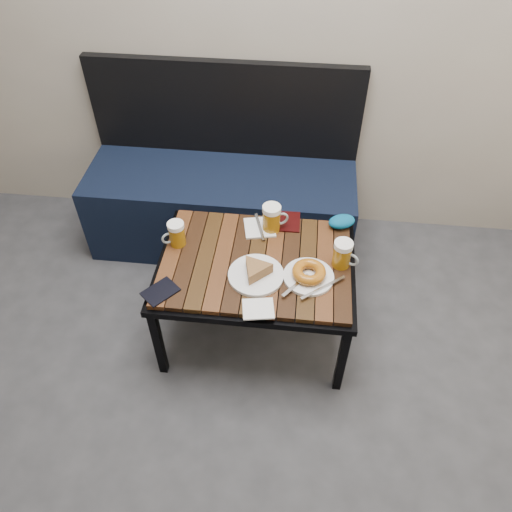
# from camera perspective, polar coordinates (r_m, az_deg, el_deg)

# --- Properties ---
(bench) EXTENTS (1.40, 0.50, 0.95)m
(bench) POSITION_cam_1_polar(r_m,az_deg,el_deg) (2.74, -3.85, 6.50)
(bench) COLOR black
(bench) RESTS_ON ground
(cafe_table) EXTENTS (0.84, 0.62, 0.47)m
(cafe_table) POSITION_cam_1_polar(r_m,az_deg,el_deg) (2.14, 0.00, -1.35)
(cafe_table) COLOR black
(cafe_table) RESTS_ON ground
(beer_mug_left) EXTENTS (0.11, 0.09, 0.12)m
(beer_mug_left) POSITION_cam_1_polar(r_m,az_deg,el_deg) (2.17, -9.10, 2.52)
(beer_mug_left) COLOR #9E650C
(beer_mug_left) RESTS_ON cafe_table
(beer_mug_centre) EXTENTS (0.13, 0.10, 0.13)m
(beer_mug_centre) POSITION_cam_1_polar(r_m,az_deg,el_deg) (2.21, 1.85, 4.35)
(beer_mug_centre) COLOR #9E650C
(beer_mug_centre) RESTS_ON cafe_table
(beer_mug_right) EXTENTS (0.12, 0.10, 0.13)m
(beer_mug_right) POSITION_cam_1_polar(r_m,az_deg,el_deg) (2.08, 9.88, 0.22)
(beer_mug_right) COLOR #9E650C
(beer_mug_right) RESTS_ON cafe_table
(plate_pie) EXTENTS (0.23, 0.23, 0.06)m
(plate_pie) POSITION_cam_1_polar(r_m,az_deg,el_deg) (2.03, -0.00, -1.84)
(plate_pie) COLOR white
(plate_pie) RESTS_ON cafe_table
(plate_bagel) EXTENTS (0.25, 0.24, 0.06)m
(plate_bagel) POSITION_cam_1_polar(r_m,az_deg,el_deg) (2.04, 6.06, -2.07)
(plate_bagel) COLOR white
(plate_bagel) RESTS_ON cafe_table
(napkin_left) EXTENTS (0.16, 0.17, 0.01)m
(napkin_left) POSITION_cam_1_polar(r_m,az_deg,el_deg) (2.25, 0.42, 3.27)
(napkin_left) COLOR white
(napkin_left) RESTS_ON cafe_table
(napkin_right) EXTENTS (0.14, 0.12, 0.01)m
(napkin_right) POSITION_cam_1_polar(r_m,az_deg,el_deg) (1.93, 0.26, -6.06)
(napkin_right) COLOR white
(napkin_right) RESTS_ON cafe_table
(passport_navy) EXTENTS (0.16, 0.17, 0.01)m
(passport_navy) POSITION_cam_1_polar(r_m,az_deg,el_deg) (2.03, -10.88, -4.02)
(passport_navy) COLOR black
(passport_navy) RESTS_ON cafe_table
(passport_burgundy) EXTENTS (0.10, 0.14, 0.01)m
(passport_burgundy) POSITION_cam_1_polar(r_m,az_deg,el_deg) (2.29, 3.79, 3.94)
(passport_burgundy) COLOR black
(passport_burgundy) RESTS_ON cafe_table
(knit_pouch) EXTENTS (0.15, 0.12, 0.05)m
(knit_pouch) POSITION_cam_1_polar(r_m,az_deg,el_deg) (2.28, 9.77, 3.90)
(knit_pouch) COLOR #05468D
(knit_pouch) RESTS_ON cafe_table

